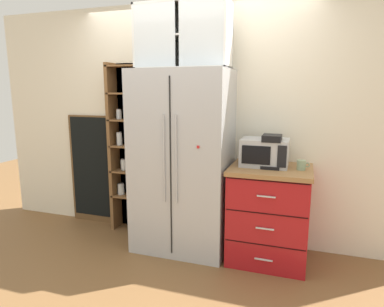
# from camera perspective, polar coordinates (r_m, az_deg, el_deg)

# --- Properties ---
(ground_plane) EXTENTS (10.70, 10.70, 0.00)m
(ground_plane) POSITION_cam_1_polar(r_m,az_deg,el_deg) (3.70, -1.66, -15.54)
(ground_plane) COLOR brown
(wall_back_cream) EXTENTS (5.00, 0.10, 2.55)m
(wall_back_cream) POSITION_cam_1_polar(r_m,az_deg,el_deg) (3.71, 0.37, 5.15)
(wall_back_cream) COLOR silver
(wall_back_cream) RESTS_ON ground
(refrigerator) EXTENTS (0.95, 0.67, 1.84)m
(refrigerator) POSITION_cam_1_polar(r_m,az_deg,el_deg) (3.42, -1.59, -1.41)
(refrigerator) COLOR #B7BABF
(refrigerator) RESTS_ON ground
(pantry_shelf_column) EXTENTS (0.48, 0.24, 1.93)m
(pantry_shelf_column) POSITION_cam_1_polar(r_m,az_deg,el_deg) (3.96, -10.33, 0.86)
(pantry_shelf_column) COLOR brown
(pantry_shelf_column) RESTS_ON ground
(counter_cabinet) EXTENTS (0.75, 0.66, 0.92)m
(counter_cabinet) POSITION_cam_1_polar(r_m,az_deg,el_deg) (3.37, 12.93, -9.94)
(counter_cabinet) COLOR #A8161C
(counter_cabinet) RESTS_ON ground
(microwave) EXTENTS (0.44, 0.33, 0.26)m
(microwave) POSITION_cam_1_polar(r_m,az_deg,el_deg) (3.26, 12.25, 0.19)
(microwave) COLOR #B7BABF
(microwave) RESTS_ON counter_cabinet
(coffee_maker) EXTENTS (0.17, 0.20, 0.31)m
(coffee_maker) POSITION_cam_1_polar(r_m,az_deg,el_deg) (3.21, 13.40, 0.43)
(coffee_maker) COLOR black
(coffee_maker) RESTS_ON counter_cabinet
(mug_sage) EXTENTS (0.11, 0.08, 0.09)m
(mug_sage) POSITION_cam_1_polar(r_m,az_deg,el_deg) (3.20, 18.12, -1.88)
(mug_sage) COLOR #8CA37F
(mug_sage) RESTS_ON counter_cabinet
(mug_charcoal) EXTENTS (0.12, 0.09, 0.08)m
(mug_charcoal) POSITION_cam_1_polar(r_m,az_deg,el_deg) (3.19, 13.27, -1.73)
(mug_charcoal) COLOR #2D2D33
(mug_charcoal) RESTS_ON counter_cabinet
(bottle_clear) EXTENTS (0.07, 0.07, 0.24)m
(bottle_clear) POSITION_cam_1_polar(r_m,az_deg,el_deg) (3.18, 13.29, -0.58)
(bottle_clear) COLOR silver
(bottle_clear) RESTS_ON counter_cabinet
(upper_cabinet) EXTENTS (0.92, 0.32, 0.61)m
(upper_cabinet) POSITION_cam_1_polar(r_m,az_deg,el_deg) (3.42, -1.42, 19.22)
(upper_cabinet) COLOR silver
(upper_cabinet) RESTS_ON refrigerator
(chalkboard_menu) EXTENTS (0.60, 0.04, 1.34)m
(chalkboard_menu) POSITION_cam_1_polar(r_m,az_deg,el_deg) (4.33, -16.57, -2.57)
(chalkboard_menu) COLOR brown
(chalkboard_menu) RESTS_ON ground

